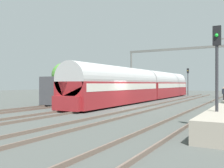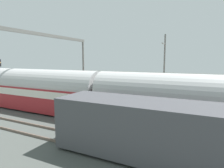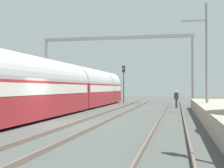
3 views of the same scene
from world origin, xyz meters
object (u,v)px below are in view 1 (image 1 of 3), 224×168
(freight_car, at_px, (89,90))
(person_crossing, at_px, (224,92))
(catenary_gantry, at_px, (180,60))
(railway_signal_far, at_px, (188,78))
(railway_signal_near, at_px, (217,63))
(passenger_train, at_px, (146,85))

(freight_car, height_order, person_crossing, freight_car)
(freight_car, distance_m, catenary_gantry, 17.73)
(catenary_gantry, bearing_deg, railway_signal_far, 92.09)
(freight_car, bearing_deg, railway_signal_near, -37.78)
(railway_signal_far, bearing_deg, passenger_train, -97.03)
(freight_car, height_order, railway_signal_near, railway_signal_near)
(railway_signal_far, height_order, catenary_gantry, catenary_gantry)
(person_crossing, distance_m, catenary_gantry, 9.27)
(passenger_train, bearing_deg, person_crossing, 28.78)
(person_crossing, height_order, railway_signal_far, railway_signal_far)
(passenger_train, bearing_deg, catenary_gantry, 76.44)
(passenger_train, distance_m, catenary_gantry, 10.03)
(railway_signal_far, bearing_deg, person_crossing, -56.89)
(passenger_train, distance_m, freight_car, 8.19)
(railway_signal_near, height_order, railway_signal_far, railway_signal_far)
(passenger_train, relative_size, catenary_gantry, 1.89)
(passenger_train, height_order, railway_signal_near, railway_signal_near)
(railway_signal_near, distance_m, railway_signal_far, 35.30)
(person_crossing, xyz_separation_m, railway_signal_near, (1.88, -23.50, 2.11))
(railway_signal_near, xyz_separation_m, railway_signal_far, (-8.84, 34.18, 0.04))
(catenary_gantry, bearing_deg, person_crossing, -31.20)
(passenger_train, xyz_separation_m, person_crossing, (8.88, 4.88, -0.94))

